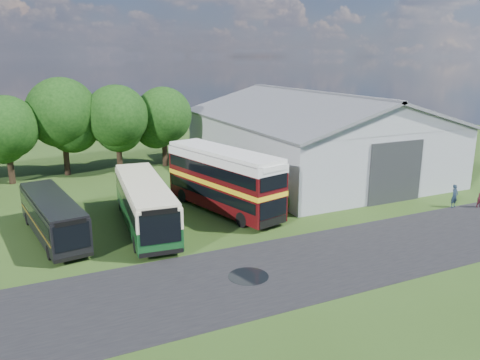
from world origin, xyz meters
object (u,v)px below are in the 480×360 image
bus_green_single (145,203)px  visitor_a (455,196)px  storage_shed (312,131)px  bus_maroon_double (223,181)px  bus_dark_single (53,216)px

bus_green_single → visitor_a: bearing=-9.2°
storage_shed → bus_green_single: 21.78m
bus_green_single → bus_maroon_double: size_ratio=1.05×
storage_shed → bus_green_single: bearing=-155.0°
storage_shed → bus_dark_single: 27.01m
storage_shed → bus_maroon_double: size_ratio=2.17×
bus_green_single → bus_dark_single: 5.92m
bus_green_single → visitor_a: bus_green_single is taller
bus_green_single → bus_dark_single: bearing=179.0°
storage_shed → bus_dark_single: bearing=-161.5°
storage_shed → visitor_a: (3.36, -15.07, -3.26)m
storage_shed → bus_green_single: (-19.61, -9.16, -2.42)m
storage_shed → visitor_a: bearing=-77.4°
bus_green_single → bus_dark_single: size_ratio=1.19×
bus_green_single → bus_dark_single: bus_green_single is taller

